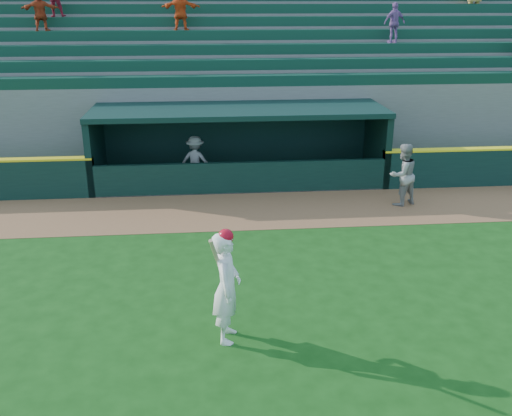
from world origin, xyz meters
name	(u,v)px	position (x,y,z in m)	size (l,w,h in m)	color
ground	(263,293)	(0.00, 0.00, 0.00)	(120.00, 120.00, 0.00)	#124010
warning_track	(246,210)	(0.00, 4.90, 0.01)	(40.00, 3.00, 0.01)	brown
dugout_player_front	(403,175)	(4.61, 5.02, 0.92)	(0.89, 0.70, 1.84)	gray
dugout_player_inside	(196,160)	(-1.43, 7.54, 0.80)	(1.03, 0.59, 1.60)	#989893
dugout	(239,139)	(0.00, 8.00, 1.36)	(9.40, 2.80, 2.46)	slate
stands	(231,87)	(0.00, 12.57, 2.40)	(34.50, 6.25, 7.13)	slate
batter_at_plate	(227,286)	(-0.80, -1.58, 1.06)	(0.60, 0.87, 2.14)	white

